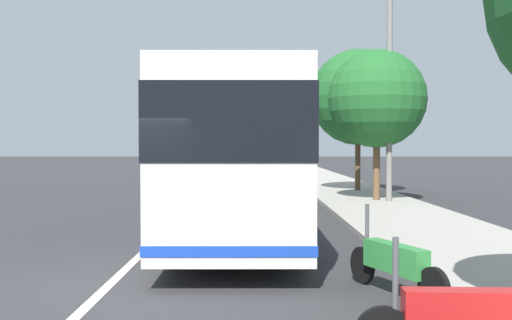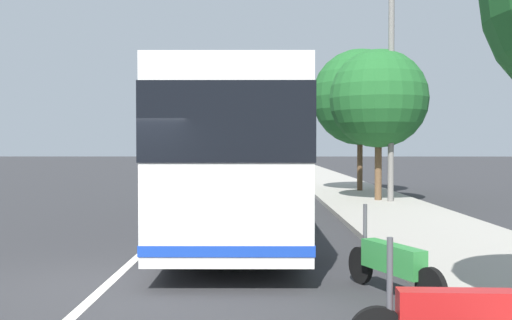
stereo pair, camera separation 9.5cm
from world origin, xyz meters
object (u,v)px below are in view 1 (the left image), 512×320
at_px(motorcycle_nearest_curb, 395,263).
at_px(utility_pole, 389,95).
at_px(car_ahead_same_lane, 201,165).
at_px(car_side_street, 257,163).
at_px(motorcycle_far_end, 460,318).
at_px(roadside_tree_far_block, 358,97).
at_px(roadside_tree_mid_block, 377,99).
at_px(coach_bus, 240,151).

xyz_separation_m(motorcycle_nearest_curb, utility_pole, (12.70, -2.82, 3.46)).
distance_m(car_ahead_same_lane, car_side_street, 6.00).
distance_m(motorcycle_far_end, roadside_tree_far_block, 21.09).
bearing_deg(roadside_tree_mid_block, car_ahead_same_lane, 20.09).
distance_m(motorcycle_far_end, car_ahead_same_lane, 39.58).
bearing_deg(motorcycle_nearest_curb, coach_bus, -2.32).
relative_size(motorcycle_far_end, car_side_street, 0.52).
relative_size(roadside_tree_mid_block, utility_pole, 0.72).
height_order(roadside_tree_mid_block, roadside_tree_far_block, roadside_tree_far_block).
bearing_deg(motorcycle_far_end, motorcycle_nearest_curb, -87.57).
bearing_deg(car_side_street, motorcycle_nearest_curb, -176.87).
bearing_deg(coach_bus, motorcycle_nearest_curb, -159.72).
bearing_deg(car_side_street, roadside_tree_far_block, -168.47).
height_order(car_ahead_same_lane, roadside_tree_far_block, roadside_tree_far_block).
bearing_deg(coach_bus, car_side_street, -1.22).
distance_m(motorcycle_far_end, roadside_tree_mid_block, 16.44).
relative_size(car_ahead_same_lane, roadside_tree_far_block, 0.69).
xyz_separation_m(car_ahead_same_lane, roadside_tree_far_block, (-18.54, -8.63, 3.57)).
height_order(motorcycle_far_end, roadside_tree_far_block, roadside_tree_far_block).
distance_m(coach_bus, car_ahead_same_lane, 30.48).
xyz_separation_m(car_ahead_same_lane, utility_pole, (-23.77, -8.83, 3.23)).
distance_m(roadside_tree_mid_block, roadside_tree_far_block, 4.70).
bearing_deg(car_side_street, motorcycle_far_end, -177.03).
bearing_deg(roadside_tree_mid_block, motorcycle_far_end, 171.08).
distance_m(car_side_street, roadside_tree_mid_block, 27.93).
distance_m(coach_bus, utility_pole, 8.49).
bearing_deg(motorcycle_far_end, utility_pole, -97.91).
relative_size(coach_bus, motorcycle_nearest_curb, 5.95).
height_order(coach_bus, utility_pole, utility_pole).
bearing_deg(motorcycle_far_end, coach_bus, -72.80).
xyz_separation_m(motorcycle_nearest_curb, car_side_street, (40.68, 1.73, 0.25)).
bearing_deg(utility_pole, roadside_tree_far_block, 2.16).
bearing_deg(motorcycle_far_end, car_ahead_same_lane, -78.75).
xyz_separation_m(motorcycle_far_end, utility_pole, (15.35, -2.83, 3.46)).
height_order(motorcycle_nearest_curb, utility_pole, utility_pole).
bearing_deg(car_ahead_same_lane, motorcycle_nearest_curb, 13.93).
xyz_separation_m(coach_bus, car_ahead_same_lane, (30.23, 3.67, -1.30)).
xyz_separation_m(roadside_tree_mid_block, utility_pole, (-0.55, -0.33, 0.10)).
distance_m(motorcycle_far_end, car_side_street, 43.37).
distance_m(coach_bus, motorcycle_far_end, 9.31).
bearing_deg(roadside_tree_mid_block, coach_bus, 145.48).
relative_size(motorcycle_far_end, car_ahead_same_lane, 0.46).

